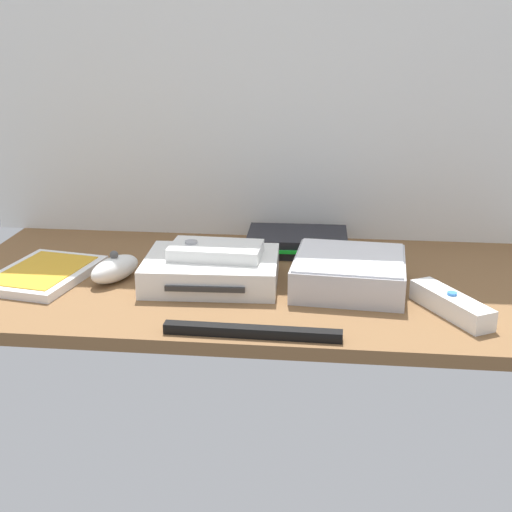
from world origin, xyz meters
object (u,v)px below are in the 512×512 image
at_px(remote_classic_pad, 216,250).
at_px(sensor_bar, 252,332).
at_px(mini_computer, 349,273).
at_px(remote_nunchuk, 115,269).
at_px(remote_wand, 451,305).
at_px(game_console, 212,270).
at_px(game_case, 43,274).
at_px(network_router, 297,242).

height_order(remote_classic_pad, sensor_bar, remote_classic_pad).
distance_m(mini_computer, remote_nunchuk, 0.38).
bearing_deg(remote_wand, game_console, 136.48).
relative_size(mini_computer, game_case, 0.86).
bearing_deg(mini_computer, network_router, 116.73).
distance_m(remote_wand, sensor_bar, 0.29).
bearing_deg(remote_nunchuk, network_router, 58.60).
relative_size(network_router, sensor_bar, 0.76).
height_order(mini_computer, sensor_bar, mini_computer).
xyz_separation_m(remote_classic_pad, sensor_bar, (0.08, -0.19, -0.05)).
distance_m(game_case, network_router, 0.45).
height_order(game_console, mini_computer, mini_computer).
bearing_deg(game_case, network_router, 35.01).
distance_m(game_console, sensor_bar, 0.21).
bearing_deg(game_console, sensor_bar, -67.82).
distance_m(mini_computer, remote_classic_pad, 0.21).
xyz_separation_m(mini_computer, remote_nunchuk, (-0.38, -0.01, -0.01)).
height_order(game_console, sensor_bar, game_console).
bearing_deg(remote_wand, remote_nunchuk, 141.05).
bearing_deg(remote_wand, mini_computer, 118.82).
bearing_deg(network_router, game_console, -126.56).
bearing_deg(game_case, remote_classic_pad, 12.68).
bearing_deg(sensor_bar, remote_nunchuk, 144.24).
distance_m(game_console, remote_nunchuk, 0.16).
bearing_deg(remote_classic_pad, network_router, 57.46).
bearing_deg(sensor_bar, remote_wand, 21.96).
xyz_separation_m(game_console, mini_computer, (0.22, 0.00, 0.00)).
distance_m(network_router, remote_wand, 0.35).
bearing_deg(game_case, remote_nunchuk, 11.10).
xyz_separation_m(remote_nunchuk, sensor_bar, (0.24, -0.18, -0.01)).
bearing_deg(sensor_bar, remote_classic_pad, 113.67).
xyz_separation_m(game_console, remote_classic_pad, (0.01, 0.00, 0.03)).
relative_size(remote_nunchuk, sensor_bar, 0.46).
xyz_separation_m(game_case, remote_wand, (0.64, -0.08, 0.01)).
distance_m(remote_wand, remote_nunchuk, 0.53).
xyz_separation_m(game_case, network_router, (0.41, 0.19, 0.01)).
bearing_deg(remote_wand, sensor_bar, 170.53).
distance_m(remote_classic_pad, sensor_bar, 0.22).
height_order(remote_wand, remote_nunchuk, remote_nunchuk).
distance_m(mini_computer, game_case, 0.50).
bearing_deg(network_router, sensor_bar, -97.49).
distance_m(mini_computer, network_router, 0.20).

